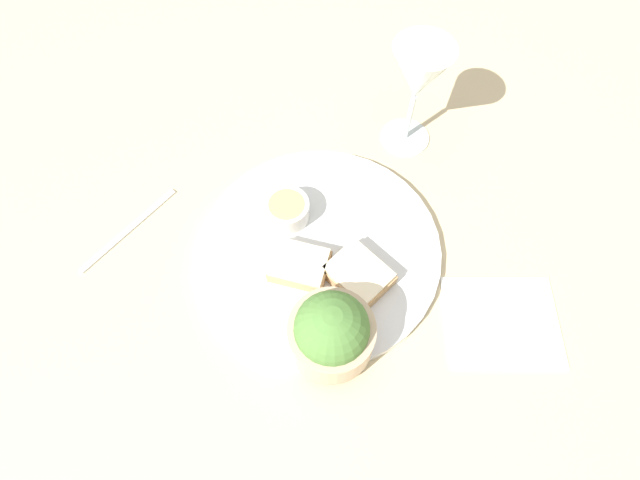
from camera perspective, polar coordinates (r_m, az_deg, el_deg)
ground_plane at (r=0.69m, az=0.00°, el=-1.33°), size 4.00×4.00×0.00m
dinner_plate at (r=0.68m, az=0.00°, el=-1.07°), size 0.33×0.33×0.01m
salad_bowl at (r=0.59m, az=1.33°, el=-10.45°), size 0.10×0.10×0.10m
sauce_ramekin at (r=0.69m, az=-3.77°, el=3.51°), size 0.06×0.06×0.03m
cheese_toast_near at (r=0.65m, az=4.43°, el=-3.97°), size 0.10×0.09×0.03m
cheese_toast_far at (r=0.65m, az=-2.34°, el=-2.89°), size 0.08×0.07×0.03m
wine_glass at (r=0.72m, az=11.20°, el=17.77°), size 0.08×0.08×0.17m
napkin at (r=0.69m, az=20.09°, el=-8.69°), size 0.18×0.17×0.01m
fork at (r=0.75m, az=-20.99°, el=1.19°), size 0.05×0.17×0.01m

